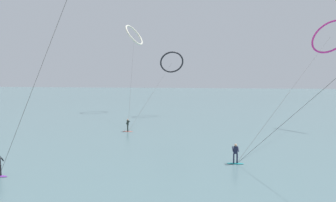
{
  "coord_description": "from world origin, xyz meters",
  "views": [
    {
      "loc": [
        4.45,
        -5.87,
        7.28
      ],
      "look_at": [
        0.0,
        19.77,
        5.29
      ],
      "focal_mm": 33.06,
      "sensor_mm": 36.0,
      "label": 1
    }
  ],
  "objects_px": {
    "surfer_coral": "(128,126)",
    "kite_ivory": "(134,35)",
    "kite_charcoal": "(172,62)",
    "surfer_teal": "(235,155)",
    "kite_magenta": "(330,36)"
  },
  "relations": [
    {
      "from": "kite_ivory",
      "to": "kite_magenta",
      "type": "height_order",
      "value": "kite_ivory"
    },
    {
      "from": "surfer_coral",
      "to": "surfer_teal",
      "type": "relative_size",
      "value": 1.0
    },
    {
      "from": "kite_charcoal",
      "to": "kite_magenta",
      "type": "height_order",
      "value": "kite_magenta"
    },
    {
      "from": "surfer_teal",
      "to": "kite_charcoal",
      "type": "xyz_separation_m",
      "value": [
        -10.53,
        31.86,
        9.31
      ]
    },
    {
      "from": "kite_charcoal",
      "to": "kite_magenta",
      "type": "relative_size",
      "value": 0.84
    },
    {
      "from": "surfer_coral",
      "to": "kite_magenta",
      "type": "distance_m",
      "value": 30.87
    },
    {
      "from": "surfer_coral",
      "to": "surfer_teal",
      "type": "xyz_separation_m",
      "value": [
        13.47,
        -13.29,
        0.0
      ]
    },
    {
      "from": "surfer_coral",
      "to": "kite_charcoal",
      "type": "xyz_separation_m",
      "value": [
        2.94,
        18.57,
        9.31
      ]
    },
    {
      "from": "surfer_coral",
      "to": "kite_ivory",
      "type": "xyz_separation_m",
      "value": [
        -6.1,
        24.67,
        15.37
      ]
    },
    {
      "from": "kite_ivory",
      "to": "kite_charcoal",
      "type": "relative_size",
      "value": 1.34
    },
    {
      "from": "kite_magenta",
      "to": "surfer_teal",
      "type": "bearing_deg",
      "value": -74.26
    },
    {
      "from": "kite_ivory",
      "to": "kite_charcoal",
      "type": "height_order",
      "value": "kite_ivory"
    },
    {
      "from": "surfer_teal",
      "to": "kite_magenta",
      "type": "relative_size",
      "value": 0.07
    },
    {
      "from": "surfer_teal",
      "to": "kite_ivory",
      "type": "bearing_deg",
      "value": -70.64
    },
    {
      "from": "surfer_coral",
      "to": "kite_charcoal",
      "type": "relative_size",
      "value": 0.08
    }
  ]
}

